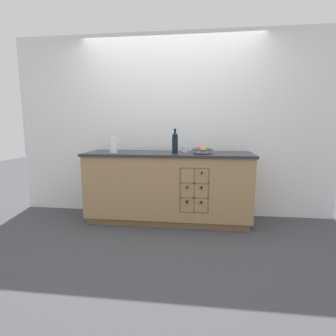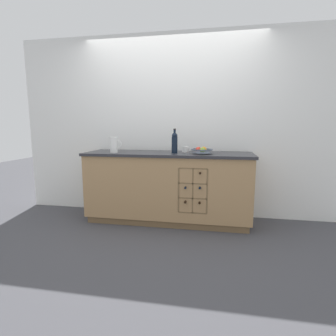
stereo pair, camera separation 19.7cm
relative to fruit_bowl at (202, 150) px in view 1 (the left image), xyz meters
The scene contains 7 objects.
ground_plane 1.07m from the fruit_bowl, behind, with size 14.00×14.00×0.00m, color #424247.
back_wall 0.69m from the fruit_bowl, 136.04° to the left, with size 4.55×0.06×2.55m, color white.
kitchen_island 0.67m from the fruit_bowl, behind, with size 2.19×0.66×0.93m.
fruit_bowl is the anchor object (origin of this frame).
white_pitcher 1.14m from the fruit_bowl, behind, with size 0.16×0.11×0.20m.
ceramic_mug 0.26m from the fruit_bowl, 150.53° to the left, with size 0.12×0.09×0.08m.
standing_wine_bottle 0.36m from the fruit_bowl, behind, with size 0.08×0.08×0.31m.
Camera 1 is at (0.42, -3.40, 1.27)m, focal length 28.00 mm.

